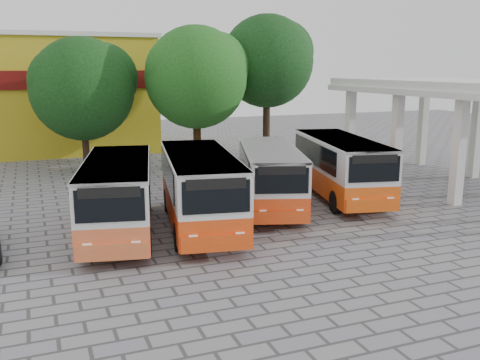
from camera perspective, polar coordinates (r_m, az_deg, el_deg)
name	(u,v)px	position (r m, az deg, el deg)	size (l,w,h in m)	color
ground	(322,236)	(19.83, 8.70, -5.93)	(90.00, 90.00, 0.00)	gray
terminal_shelter	(473,91)	(28.55, 23.60, 8.73)	(6.80, 15.80, 5.40)	silver
shophouse_block	(7,93)	(42.32, -23.58, 8.46)	(20.40, 10.40, 8.30)	#A89515
bus_far_left	(118,192)	(19.93, -12.89, -1.27)	(3.83, 7.98, 2.74)	orange
bus_centre_left	(200,185)	(20.29, -4.29, -0.57)	(3.71, 8.24, 2.85)	#E8410C
bus_centre_right	(270,173)	(23.11, 3.25, 0.71)	(4.39, 7.83, 2.65)	#F54712
bus_far_right	(341,164)	(25.22, 10.67, 1.69)	(4.01, 8.21, 2.82)	#EA510C
tree_left	(83,85)	(32.74, -16.36, 9.66)	(6.28, 5.98, 7.78)	#312216
tree_middle	(197,74)	(32.34, -4.59, 11.21)	(6.38, 6.08, 8.47)	#33200C
tree_right	(268,58)	(35.31, 3.00, 12.84)	(6.24, 5.95, 9.36)	#332318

